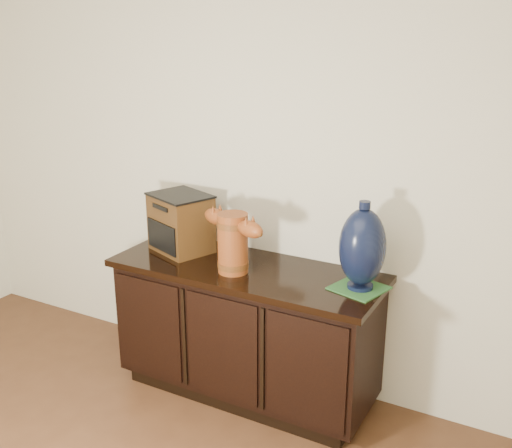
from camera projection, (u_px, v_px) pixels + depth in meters
The scene contains 6 objects.
sideboard at pixel (246, 330), 3.27m from camera, with size 1.46×0.56×0.75m.
terracotta_vessel at pixel (233, 239), 3.04m from camera, with size 0.44×0.22×0.31m.
tv_radio at pixel (181, 223), 3.35m from camera, with size 0.40×0.36×0.33m.
green_mat at pixel (359, 288), 2.89m from camera, with size 0.23×0.23×0.01m, color #2A5D2A.
lamp_base at pixel (362, 248), 2.82m from camera, with size 0.27×0.27×0.43m.
spray_can at pixel (227, 240), 3.28m from camera, with size 0.07×0.07×0.19m.
Camera 1 is at (1.44, -0.32, 1.95)m, focal length 42.00 mm.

